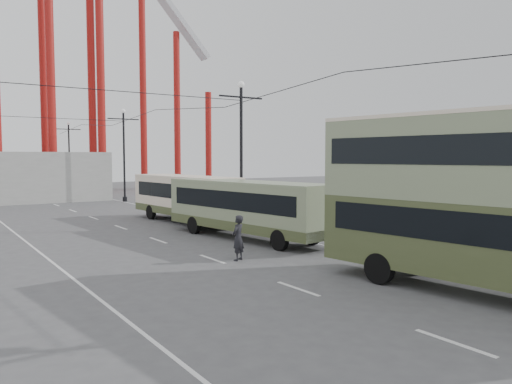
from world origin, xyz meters
TOP-DOWN VIEW (x-y plane):
  - ground at (0.00, 0.00)m, footprint 160.00×160.00m
  - road_markings at (-0.86, 19.70)m, footprint 12.52×120.00m
  - lamp_post_mid at (5.60, 18.00)m, footprint 3.20×0.44m
  - lamp_post_far at (5.60, 40.00)m, footprint 3.20×0.44m
  - lamp_post_distant at (5.60, 62.00)m, footprint 3.20×0.44m
  - double_decker_bus at (3.46, -0.01)m, footprint 4.20×11.37m
  - single_decker_green at (3.29, 13.84)m, footprint 4.06×11.48m
  - single_decker_cream at (3.64, 22.14)m, footprint 3.42×10.48m
  - pedestrian at (-0.20, 9.14)m, footprint 0.86×0.78m

SIDE VIEW (x-z plane):
  - ground at x=0.00m, z-range 0.00..0.00m
  - road_markings at x=-0.86m, z-range 0.00..0.01m
  - pedestrian at x=-0.20m, z-range 0.00..1.98m
  - single_decker_green at x=3.29m, z-range 0.20..3.38m
  - single_decker_cream at x=3.64m, z-range 0.20..3.41m
  - double_decker_bus at x=3.46m, z-range 0.36..6.32m
  - lamp_post_mid at x=5.60m, z-range 0.02..9.34m
  - lamp_post_far at x=5.60m, z-range 0.02..9.34m
  - lamp_post_distant at x=5.60m, z-range 0.02..9.34m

